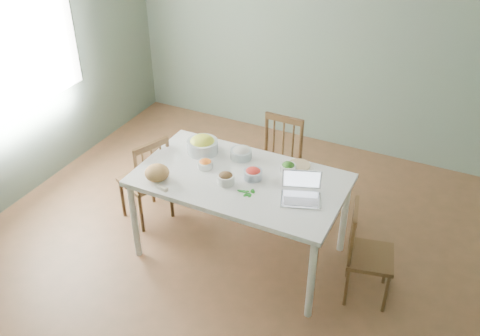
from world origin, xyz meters
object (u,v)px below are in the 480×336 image
at_px(chair_right, 371,255).
at_px(bowl_squash, 202,145).
at_px(dining_table, 240,216).
at_px(chair_far, 275,168).
at_px(bread_boule, 157,173).
at_px(chair_left, 145,178).
at_px(laptop, 302,189).

xyz_separation_m(chair_right, bowl_squash, (-1.68, 0.23, 0.48)).
bearing_deg(bowl_squash, dining_table, -24.79).
height_order(chair_far, chair_right, chair_far).
height_order(chair_far, bread_boule, chair_far).
xyz_separation_m(dining_table, bread_boule, (-0.62, -0.33, 0.49)).
bearing_deg(chair_far, chair_left, -147.21).
relative_size(chair_right, bread_boule, 4.21).
height_order(dining_table, chair_right, chair_right).
bearing_deg(laptop, chair_left, 155.02).
bearing_deg(laptop, chair_right, -12.73).
bearing_deg(bread_boule, chair_far, 59.83).
xyz_separation_m(chair_far, bread_boule, (-0.64, -1.09, 0.41)).
xyz_separation_m(dining_table, chair_left, (-1.07, 0.08, 0.05)).
distance_m(dining_table, chair_left, 1.08).
bearing_deg(chair_left, bowl_squash, 126.18).
xyz_separation_m(chair_left, bowl_squash, (0.58, 0.15, 0.45)).
bearing_deg(chair_left, dining_table, 107.68).
relative_size(dining_table, chair_far, 1.82).
xyz_separation_m(chair_right, bread_boule, (-1.80, -0.32, 0.47)).
distance_m(chair_left, chair_right, 2.26).
xyz_separation_m(chair_far, bowl_squash, (-0.51, -0.54, 0.43)).
distance_m(chair_left, bread_boule, 0.75).
height_order(chair_left, bowl_squash, bowl_squash).
bearing_deg(bread_boule, bowl_squash, 77.05).
height_order(chair_right, laptop, laptop).
relative_size(chair_far, bread_boule, 4.71).
distance_m(bread_boule, bowl_squash, 0.57).
bearing_deg(chair_left, chair_far, 143.97).
relative_size(chair_far, chair_right, 1.12).
distance_m(bread_boule, laptop, 1.23).
relative_size(chair_far, laptop, 3.08).
height_order(chair_far, chair_left, chair_far).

